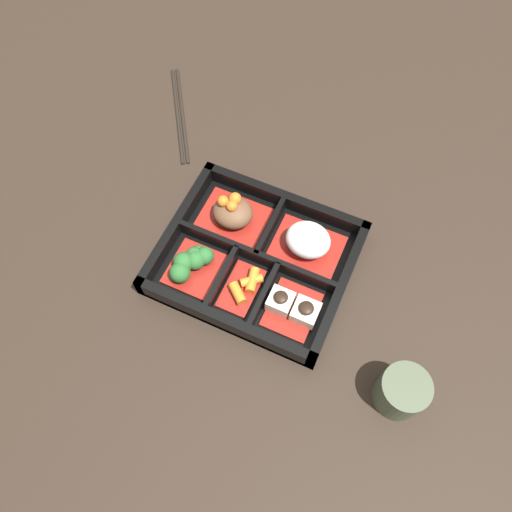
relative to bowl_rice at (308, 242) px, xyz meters
The scene contains 10 objects.
ground_plane 0.09m from the bowl_rice, 141.07° to the right, with size 3.00×3.00×0.00m, color black.
bento_base 0.09m from the bowl_rice, 141.07° to the right, with size 0.29×0.24×0.01m.
bento_rim 0.08m from the bowl_rice, 139.59° to the right, with size 0.29×0.24×0.04m.
bowl_stew 0.13m from the bowl_rice, behind, with size 0.11×0.09×0.06m.
bowl_rice is the anchor object (origin of this frame).
bowl_greens 0.18m from the bowl_rice, 145.06° to the right, with size 0.08×0.08×0.04m.
bowl_carrots 0.12m from the bowl_rice, 119.76° to the right, with size 0.05×0.08×0.02m.
bowl_tofu 0.11m from the bowl_rice, 79.43° to the right, with size 0.08×0.08×0.04m.
tea_cup 0.25m from the bowl_rice, 38.92° to the right, with size 0.07×0.07×0.07m.
chopsticks 0.36m from the bowl_rice, 152.02° to the left, with size 0.14×0.20×0.01m.
Camera 1 is at (0.14, -0.32, 0.71)m, focal length 35.00 mm.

